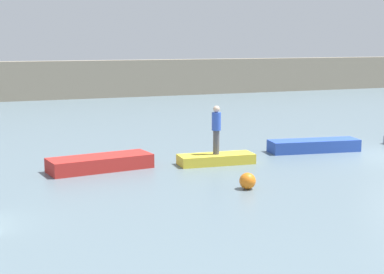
{
  "coord_description": "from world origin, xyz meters",
  "views": [
    {
      "loc": [
        -15.32,
        -16.77,
        4.28
      ],
      "look_at": [
        -7.07,
        3.47,
        0.68
      ],
      "focal_mm": 54.6,
      "sensor_mm": 36.0,
      "label": 1
    }
  ],
  "objects_px": {
    "person_blue_shirt": "(216,127)",
    "mooring_buoy": "(248,181)",
    "rowboat_yellow": "(216,159)",
    "rowboat_blue": "(314,146)",
    "rowboat_red": "(100,163)"
  },
  "relations": [
    {
      "from": "rowboat_red",
      "to": "person_blue_shirt",
      "type": "distance_m",
      "value": 4.19
    },
    {
      "from": "person_blue_shirt",
      "to": "mooring_buoy",
      "type": "distance_m",
      "value": 3.78
    },
    {
      "from": "rowboat_red",
      "to": "mooring_buoy",
      "type": "bearing_deg",
      "value": -57.96
    },
    {
      "from": "rowboat_red",
      "to": "mooring_buoy",
      "type": "relative_size",
      "value": 7.12
    },
    {
      "from": "mooring_buoy",
      "to": "rowboat_yellow",
      "type": "bearing_deg",
      "value": 80.19
    },
    {
      "from": "rowboat_yellow",
      "to": "rowboat_blue",
      "type": "distance_m",
      "value": 4.59
    },
    {
      "from": "mooring_buoy",
      "to": "person_blue_shirt",
      "type": "bearing_deg",
      "value": 80.19
    },
    {
      "from": "rowboat_yellow",
      "to": "person_blue_shirt",
      "type": "bearing_deg",
      "value": 18.9
    },
    {
      "from": "rowboat_blue",
      "to": "person_blue_shirt",
      "type": "xyz_separation_m",
      "value": [
        -4.53,
        -0.7,
        1.07
      ]
    },
    {
      "from": "rowboat_blue",
      "to": "mooring_buoy",
      "type": "relative_size",
      "value": 7.34
    },
    {
      "from": "rowboat_blue",
      "to": "person_blue_shirt",
      "type": "distance_m",
      "value": 4.71
    },
    {
      "from": "rowboat_red",
      "to": "person_blue_shirt",
      "type": "bearing_deg",
      "value": -15.55
    },
    {
      "from": "rowboat_yellow",
      "to": "person_blue_shirt",
      "type": "height_order",
      "value": "person_blue_shirt"
    },
    {
      "from": "rowboat_red",
      "to": "rowboat_yellow",
      "type": "relative_size",
      "value": 1.29
    },
    {
      "from": "rowboat_yellow",
      "to": "rowboat_blue",
      "type": "height_order",
      "value": "rowboat_blue"
    }
  ]
}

